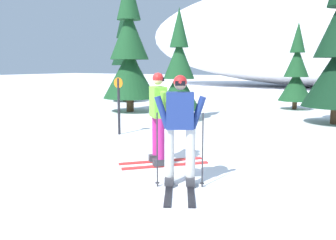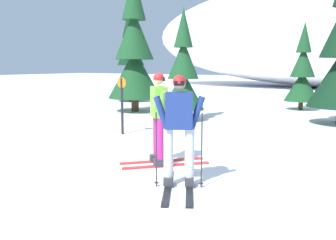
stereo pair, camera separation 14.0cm
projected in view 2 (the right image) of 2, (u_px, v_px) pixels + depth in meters
name	position (u px, v px, depth m)	size (l,w,h in m)	color
ground_plane	(120.00, 158.00, 7.26)	(120.00, 120.00, 0.00)	white
skier_lime_jacket	(159.00, 117.00, 6.68)	(1.48, 1.51, 1.74)	red
skier_navy_jacket	(179.00, 129.00, 5.47)	(1.13, 1.63, 1.73)	black
pine_tree_far_left	(131.00, 61.00, 18.55)	(1.92, 1.92, 4.98)	#47301E
pine_tree_left	(134.00, 54.00, 14.31)	(2.15, 2.15, 5.58)	#47301E
pine_tree_center_left	(183.00, 74.00, 12.07)	(1.46, 1.46, 3.77)	#47301E
pine_tree_center_right	(302.00, 73.00, 15.02)	(1.42, 1.42, 3.68)	#47301E
trail_marker_post	(122.00, 102.00, 9.68)	(0.28, 0.07, 1.55)	black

